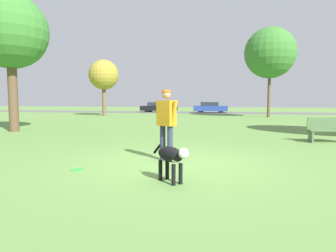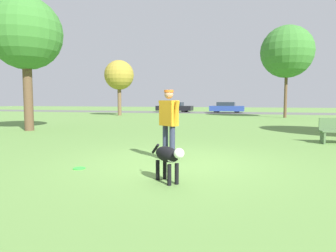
# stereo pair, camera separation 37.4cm
# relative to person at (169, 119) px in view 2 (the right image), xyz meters

# --- Properties ---
(ground_plane) EXTENTS (120.00, 120.00, 0.00)m
(ground_plane) POSITION_rel_person_xyz_m (0.23, -0.18, -0.99)
(ground_plane) COLOR #608C42
(far_road_strip) EXTENTS (120.00, 6.00, 0.01)m
(far_road_strip) POSITION_rel_person_xyz_m (0.23, 28.97, -0.98)
(far_road_strip) COLOR #5B5B59
(far_road_strip) RESTS_ON ground_plane
(person) EXTENTS (0.64, 0.48, 1.66)m
(person) POSITION_rel_person_xyz_m (0.00, 0.00, 0.00)
(person) COLOR #2D334C
(person) RESTS_ON ground_plane
(dog) EXTENTS (0.81, 0.77, 0.65)m
(dog) POSITION_rel_person_xyz_m (0.50, -1.80, -0.53)
(dog) COLOR black
(dog) RESTS_ON ground_plane
(frisbee) EXTENTS (0.25, 0.25, 0.02)m
(frisbee) POSITION_rel_person_xyz_m (-1.57, -1.30, -0.98)
(frisbee) COLOR #33D838
(frisbee) RESTS_ON ground_plane
(tree_far_right) EXTENTS (4.27, 4.27, 7.57)m
(tree_far_right) POSITION_rel_person_xyz_m (4.46, 20.10, 4.44)
(tree_far_right) COLOR brown
(tree_far_right) RESTS_ON ground_plane
(tree_far_left) EXTENTS (2.81, 2.81, 5.27)m
(tree_far_left) POSITION_rel_person_xyz_m (-10.52, 19.82, 2.84)
(tree_far_left) COLOR brown
(tree_far_left) RESTS_ON ground_plane
(tree_near_left) EXTENTS (3.32, 3.32, 6.18)m
(tree_near_left) POSITION_rel_person_xyz_m (-8.32, 5.11, 3.49)
(tree_near_left) COLOR brown
(tree_near_left) RESTS_ON ground_plane
(parked_car_black) EXTENTS (4.42, 1.87, 1.24)m
(parked_car_black) POSITION_rel_person_xyz_m (-7.56, 29.36, -0.38)
(parked_car_black) COLOR black
(parked_car_black) RESTS_ON ground_plane
(parked_car_blue) EXTENTS (3.98, 1.81, 1.26)m
(parked_car_blue) POSITION_rel_person_xyz_m (-1.12, 29.14, -0.37)
(parked_car_blue) COLOR #284293
(parked_car_blue) RESTS_ON ground_plane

